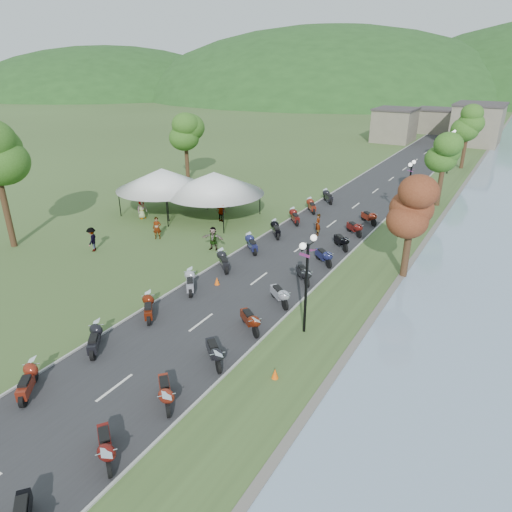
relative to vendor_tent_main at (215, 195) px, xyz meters
The scene contains 11 objects.
road 13.52m from the vendor_tent_main, 45.67° to the left, with size 7.00×120.00×0.02m, color #2C2C2E.
hills_backdrop 169.84m from the vendor_tent_main, 86.85° to the left, with size 360.00×120.00×76.00m, color #285621, non-canonical shape.
far_building 55.06m from the vendor_tent_main, 82.33° to the left, with size 18.00×16.00×5.00m, color #786F5D.
moto_row_left 13.71m from the vendor_tent_main, 60.92° to the right, with size 2.60×44.60×1.10m, color #331411, non-canonical shape.
moto_row_right 16.99m from the vendor_tent_main, 45.56° to the right, with size 2.60×37.21×1.10m, color #331411, non-canonical shape.
vendor_tent_main is the anchor object (origin of this frame).
vendor_tent_side 4.83m from the vendor_tent_main, 165.52° to the right, with size 5.39×5.39×4.00m, color silver, non-canonical shape.
tree_lakeside 17.41m from the vendor_tent_main, 11.16° to the right, with size 2.56×2.56×7.12m, color #3C7322, non-canonical shape.
pedestrian_a 6.76m from the vendor_tent_main, 97.56° to the right, with size 0.63×0.46×1.74m, color slate.
pedestrian_b 3.73m from the vendor_tent_main, 106.74° to the left, with size 0.86×0.47×1.76m, color slate.
pedestrian_c 11.24m from the vendor_tent_main, 106.77° to the right, with size 1.14×0.47×1.76m, color slate.
Camera 1 is at (12.98, -0.15, 12.74)m, focal length 32.00 mm.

